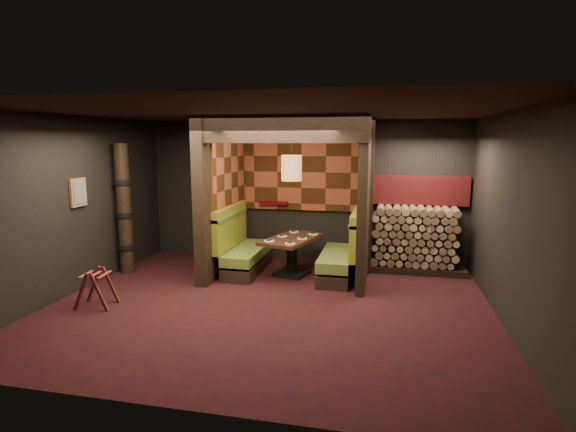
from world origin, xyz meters
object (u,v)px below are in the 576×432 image
(totem_column, at_px, (124,210))
(firewood_stack, at_px, (418,239))
(booth_bench_left, at_px, (242,250))
(pendant_lamp, at_px, (292,168))
(dining_table, at_px, (292,250))
(booth_bench_right, at_px, (343,256))
(luggage_rack, at_px, (96,287))

(totem_column, distance_m, firewood_stack, 5.51)
(totem_column, relative_size, firewood_stack, 1.39)
(booth_bench_left, distance_m, totem_column, 2.30)
(booth_bench_left, relative_size, totem_column, 0.67)
(booth_bench_left, bearing_deg, totem_column, -165.25)
(pendant_lamp, bearing_deg, totem_column, -171.56)
(totem_column, bearing_deg, dining_table, 9.35)
(pendant_lamp, bearing_deg, booth_bench_right, 5.95)
(booth_bench_left, height_order, booth_bench_right, same)
(booth_bench_right, height_order, luggage_rack, booth_bench_right)
(booth_bench_right, bearing_deg, totem_column, -172.14)
(booth_bench_right, relative_size, totem_column, 0.67)
(pendant_lamp, height_order, firewood_stack, pendant_lamp)
(booth_bench_left, bearing_deg, luggage_rack, -124.79)
(luggage_rack, distance_m, firewood_stack, 5.63)
(dining_table, height_order, firewood_stack, firewood_stack)
(booth_bench_left, height_order, dining_table, booth_bench_left)
(booth_bench_right, distance_m, dining_table, 0.93)
(booth_bench_right, xyz_separation_m, totem_column, (-3.98, -0.55, 0.79))
(firewood_stack, bearing_deg, pendant_lamp, -160.72)
(booth_bench_right, bearing_deg, luggage_rack, -147.04)
(luggage_rack, height_order, totem_column, totem_column)
(firewood_stack, bearing_deg, booth_bench_left, -167.83)
(booth_bench_left, bearing_deg, firewood_stack, 12.17)
(booth_bench_right, distance_m, totem_column, 4.10)
(booth_bench_right, bearing_deg, firewood_stack, 27.35)
(luggage_rack, bearing_deg, booth_bench_left, 55.21)
(booth_bench_left, relative_size, luggage_rack, 2.64)
(booth_bench_left, bearing_deg, dining_table, -2.72)
(dining_table, height_order, totem_column, totem_column)
(luggage_rack, xyz_separation_m, totem_column, (-0.54, 1.68, 0.89))
(dining_table, bearing_deg, firewood_stack, 18.15)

